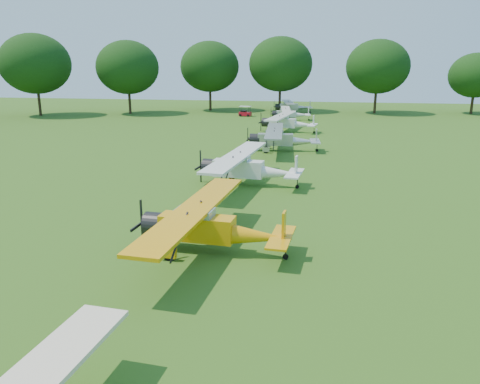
% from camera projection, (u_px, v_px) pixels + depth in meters
% --- Properties ---
extents(ground, '(160.00, 160.00, 0.00)m').
position_uv_depth(ground, '(228.00, 200.00, 29.37)').
color(ground, '#224C13').
rests_on(ground, ground).
extents(tree_belt, '(137.36, 130.27, 14.52)m').
position_uv_depth(tree_belt, '(289.00, 68.00, 26.80)').
color(tree_belt, black).
rests_on(tree_belt, ground).
extents(aircraft_2, '(7.14, 11.38, 2.24)m').
position_uv_depth(aircraft_2, '(208.00, 225.00, 20.93)').
color(aircraft_2, orange).
rests_on(aircraft_2, ground).
extents(aircraft_3, '(7.41, 11.79, 2.32)m').
position_uv_depth(aircraft_3, '(246.00, 166.00, 32.62)').
color(aircraft_3, silver).
rests_on(aircraft_3, ground).
extents(aircraft_4, '(7.14, 11.38, 2.24)m').
position_uv_depth(aircraft_4, '(281.00, 138.00, 45.47)').
color(aircraft_4, '#BBBBBF').
rests_on(aircraft_4, ground).
extents(aircraft_5, '(7.18, 11.40, 2.24)m').
position_uv_depth(aircraft_5, '(286.00, 122.00, 58.09)').
color(aircraft_5, silver).
rests_on(aircraft_5, ground).
extents(aircraft_6, '(6.04, 9.61, 1.89)m').
position_uv_depth(aircraft_6, '(289.00, 113.00, 70.29)').
color(aircraft_6, silver).
rests_on(aircraft_6, ground).
extents(aircraft_7, '(6.72, 10.64, 2.09)m').
position_uv_depth(aircraft_7, '(292.00, 106.00, 80.83)').
color(aircraft_7, '#BBBBBF').
rests_on(aircraft_7, ground).
extents(golf_cart, '(2.06, 1.44, 1.63)m').
position_uv_depth(golf_cart, '(245.00, 113.00, 75.73)').
color(golf_cart, red).
rests_on(golf_cart, ground).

